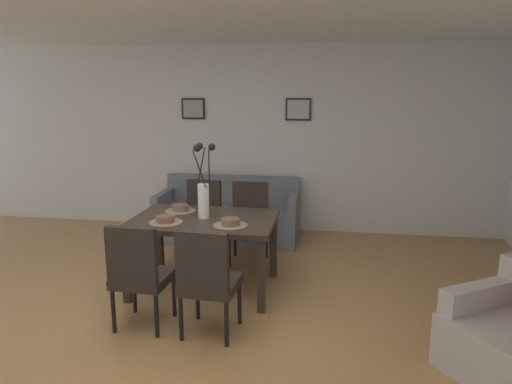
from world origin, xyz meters
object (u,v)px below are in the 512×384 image
dining_chair_far_right (249,218)px  framed_picture_left (193,109)px  bowl_near_left (165,218)px  sofa (229,217)px  centerpiece_vase (203,190)px  framed_picture_center (298,109)px  dining_chair_near_left (139,271)px  dining_table (204,226)px  dining_chair_near_right (201,215)px  bowl_far_left (230,221)px  bowl_near_right (180,207)px  dining_chair_far_left (207,277)px

dining_chair_far_right → framed_picture_left: (-1.04, 1.33, 1.21)m
bowl_near_left → framed_picture_left: size_ratio=0.51×
sofa → centerpiece_vase: bearing=-85.5°
sofa → framed_picture_center: size_ratio=5.39×
dining_chair_near_left → dining_chair_far_right: (0.61, 1.77, 0.00)m
bowl_near_left → framed_picture_left: framed_picture_left is taller
dining_table → dining_chair_near_right: bearing=107.6°
dining_table → dining_chair_near_left: (-0.31, -0.89, -0.14)m
bowl_near_left → bowl_far_left: same height
bowl_near_left → bowl_near_right: same height
dining_chair_far_left → framed_picture_left: bearing=108.1°
dining_table → bowl_near_right: (-0.32, 0.22, 0.13)m
dining_chair_near_left → bowl_near_left: 0.72m
bowl_near_left → dining_table: bearing=35.0°
dining_chair_far_left → centerpiece_vase: (-0.28, 0.93, 0.51)m
dining_chair_near_right → dining_chair_far_right: size_ratio=1.00×
dining_chair_near_right → framed_picture_center: bearing=51.2°
dining_chair_far_right → centerpiece_vase: bearing=-108.5°
dining_chair_far_left → dining_chair_near_right: bearing=107.2°
dining_chair_near_left → framed_picture_center: bearing=71.2°
centerpiece_vase → bowl_near_left: 0.46m
dining_chair_near_right → sofa: (0.16, 0.81, -0.23)m
bowl_far_left → dining_chair_near_left: bearing=-133.1°
dining_table → dining_chair_far_left: 0.98m
dining_chair_far_left → dining_chair_far_right: bearing=89.5°
sofa → framed_picture_center: bearing=28.7°
bowl_near_right → bowl_far_left: bearing=-35.0°
dining_chair_near_right → dining_chair_far_left: size_ratio=1.00×
centerpiece_vase → sofa: 1.88m
centerpiece_vase → bowl_far_left: 0.45m
bowl_near_right → centerpiece_vase: bearing=-34.8°
sofa → bowl_near_left: bearing=-95.3°
dining_chair_far_right → bowl_far_left: 1.13m
centerpiece_vase → bowl_far_left: (0.31, -0.22, -0.24)m
centerpiece_vase → bowl_near_left: bearing=-144.9°
dining_chair_far_left → dining_chair_far_right: size_ratio=1.00×
centerpiece_vase → bowl_far_left: bearing=-35.3°
bowl_near_right → dining_chair_near_right: bearing=88.0°
dining_chair_far_right → framed_picture_center: framed_picture_center is taller
dining_table → bowl_near_right: bowl_near_right is taller
dining_chair_far_right → bowl_near_left: size_ratio=5.41×
dining_chair_far_right → centerpiece_vase: size_ratio=1.25×
dining_chair_far_left → sofa: bearing=98.9°
dining_chair_far_right → dining_chair_near_right: bearing=176.4°
dining_chair_near_right → framed_picture_center: 2.05m
dining_chair_near_left → centerpiece_vase: centerpiece_vase is taller
dining_chair_far_right → dining_chair_near_left: bearing=-108.9°
centerpiece_vase → bowl_near_right: centerpiece_vase is taller
bowl_near_left → dining_chair_far_right: bearing=61.0°
dining_table → framed_picture_center: framed_picture_center is taller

